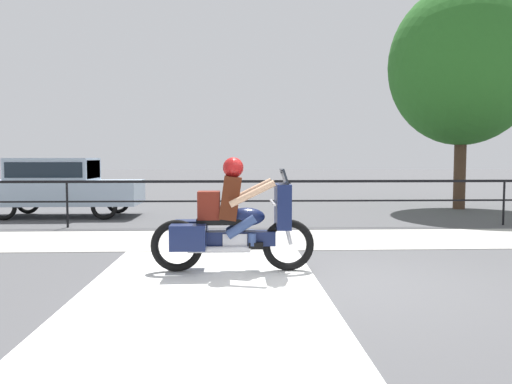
% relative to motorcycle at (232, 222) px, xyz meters
% --- Properties ---
extents(ground_plane, '(120.00, 120.00, 0.00)m').
position_rel_motorcycle_xyz_m(ground_plane, '(1.30, -0.72, -0.70)').
color(ground_plane, '#4C4C4F').
extents(sidewalk_band, '(44.00, 2.40, 0.01)m').
position_rel_motorcycle_xyz_m(sidewalk_band, '(1.30, 2.68, -0.69)').
color(sidewalk_band, '#A8A59E').
rests_on(sidewalk_band, ground).
extents(crosswalk_band, '(2.92, 6.00, 0.01)m').
position_rel_motorcycle_xyz_m(crosswalk_band, '(-0.35, -0.92, -0.69)').
color(crosswalk_band, silver).
rests_on(crosswalk_band, ground).
extents(fence_railing, '(36.00, 0.05, 1.08)m').
position_rel_motorcycle_xyz_m(fence_railing, '(1.30, 4.56, 0.16)').
color(fence_railing, black).
rests_on(fence_railing, ground).
extents(motorcycle, '(2.30, 0.76, 1.61)m').
position_rel_motorcycle_xyz_m(motorcycle, '(0.00, 0.00, 0.00)').
color(motorcycle, black).
rests_on(motorcycle, ground).
extents(parked_car, '(4.10, 1.62, 1.59)m').
position_rel_motorcycle_xyz_m(parked_car, '(-4.69, 6.69, 0.21)').
color(parked_car, '#9EB2C6').
rests_on(parked_car, ground).
extents(tree_behind_sign, '(4.47, 4.47, 6.89)m').
position_rel_motorcycle_xyz_m(tree_behind_sign, '(7.03, 8.28, 3.73)').
color(tree_behind_sign, '#473323').
rests_on(tree_behind_sign, ground).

